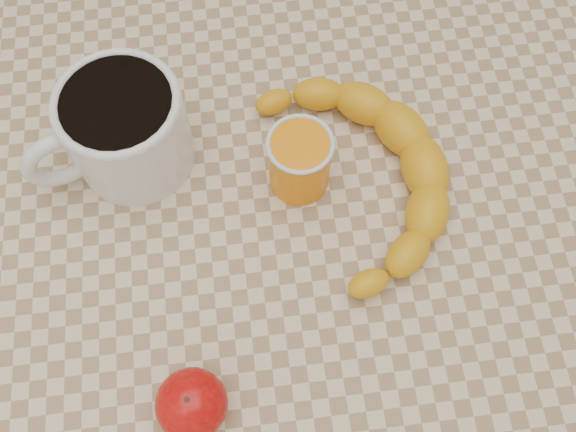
{
  "coord_description": "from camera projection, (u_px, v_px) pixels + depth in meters",
  "views": [
    {
      "loc": [
        -0.03,
        -0.26,
        1.37
      ],
      "look_at": [
        0.0,
        0.0,
        0.77
      ],
      "focal_mm": 40.0,
      "sensor_mm": 36.0,
      "label": 1
    }
  ],
  "objects": [
    {
      "name": "coffee_mug",
      "position": [
        123.0,
        128.0,
        0.65
      ],
      "size": [
        0.19,
        0.16,
        0.11
      ],
      "color": "silver",
      "rests_on": "table"
    },
    {
      "name": "ground",
      "position": [
        288.0,
        361.0,
        1.36
      ],
      "size": [
        3.0,
        3.0,
        0.0
      ],
      "primitive_type": "plane",
      "color": "tan",
      "rests_on": "ground"
    },
    {
      "name": "table",
      "position": [
        288.0,
        252.0,
        0.75
      ],
      "size": [
        0.8,
        0.8,
        0.75
      ],
      "color": "beige",
      "rests_on": "ground"
    },
    {
      "name": "apple",
      "position": [
        192.0,
        404.0,
        0.57
      ],
      "size": [
        0.08,
        0.08,
        0.06
      ],
      "color": "#8D0408",
      "rests_on": "table"
    },
    {
      "name": "banana",
      "position": [
        362.0,
        174.0,
        0.66
      ],
      "size": [
        0.29,
        0.36,
        0.05
      ],
      "primitive_type": null,
      "rotation": [
        0.0,
        0.0,
        0.13
      ],
      "color": "gold",
      "rests_on": "table"
    },
    {
      "name": "orange_juice_glass",
      "position": [
        300.0,
        161.0,
        0.65
      ],
      "size": [
        0.07,
        0.07,
        0.08
      ],
      "color": "orange",
      "rests_on": "table"
    }
  ]
}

